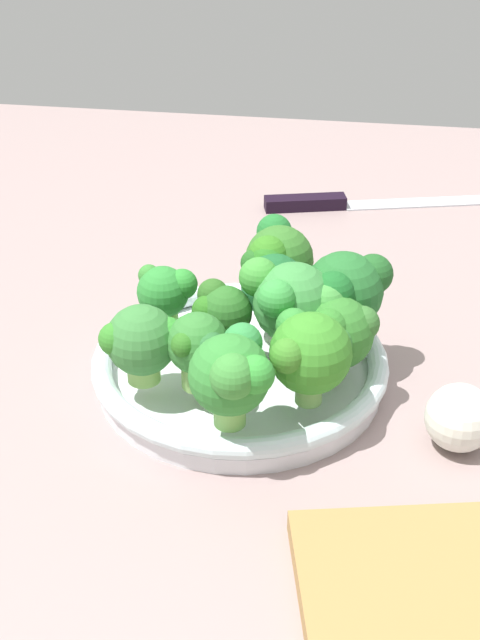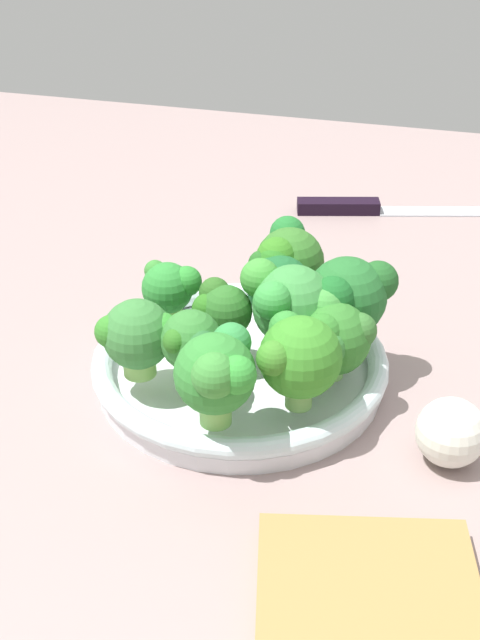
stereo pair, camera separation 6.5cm
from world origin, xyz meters
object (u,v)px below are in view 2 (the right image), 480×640
Objects in this scene: broccoli_floret_1 at (217,373)px; broccoli_floret_6 at (292,304)px; knife at (379,208)px; broccoli_floret_0 at (278,287)px; broccoli_floret_9 at (286,260)px; broccoli_floret_4 at (298,357)px; broccoli_floret_8 at (191,344)px; broccoli_floret_5 at (170,290)px; bowl at (240,366)px; broccoli_floret_3 at (139,335)px; broccoli_floret_7 at (349,296)px; broccoli_floret_2 at (222,311)px; broccoli_floret_10 at (334,339)px; garlic_bulb at (451,432)px.

broccoli_floret_1 is 0.88× the size of broccoli_floret_6.
knife is (37.23, -2.45, -7.53)cm from broccoli_floret_6.
broccoli_floret_9 is (3.92, 0.18, 0.60)cm from broccoli_floret_0.
broccoli_floret_8 is at bearing 86.43° from broccoli_floret_4.
broccoli_floret_5 is 38.61cm from knife.
broccoli_floret_6 is at bearing -87.33° from bowl.
broccoli_floret_7 is (8.32, -14.91, 1.12)cm from broccoli_floret_3.
broccoli_floret_9 reaches higher than broccoli_floret_0.
broccoli_floret_7 is (-1.47, -6.21, 0.85)cm from broccoli_floret_0.
broccoli_floret_2 is at bearing 108.56° from broccoli_floret_7.
broccoli_floret_0 is 1.01× the size of broccoli_floret_10.
broccoli_floret_9 is (8.66, -3.33, 0.81)cm from broccoli_floret_2.
broccoli_floret_1 is 9.85cm from broccoli_floret_2.
broccoli_floret_10 is (4.11, -1.97, -0.65)cm from broccoli_floret_4.
broccoli_floret_3 is 6.89cm from broccoli_floret_5.
broccoli_floret_6 is at bearing 66.28° from garlic_bulb.
broccoli_floret_1 is 5.39cm from broccoli_floret_8.
broccoli_floret_10 is at bearing -70.71° from broccoli_floret_8.
bowl is at bearing -104.71° from broccoli_floret_5.
broccoli_floret_1 is (-14.24, 1.05, 0.62)cm from broccoli_floret_0.
broccoli_floret_3 is 0.25× the size of knife.
broccoli_floret_9 is at bearing -31.81° from broccoli_floret_3.
broccoli_floret_3 is 1.04× the size of broccoli_floret_5.
broccoli_floret_1 is 6.21cm from broccoli_floret_4.
broccoli_floret_8 is (-5.30, 0.82, 0.04)cm from broccoli_floret_2.
broccoli_floret_7 is 8.37cm from broccoli_floret_9.
broccoli_floret_7 is 1.51× the size of garlic_bulb.
broccoli_floret_1 is at bearing 175.79° from broccoli_floret_0.
broccoli_floret_0 is 19.01cm from garlic_bulb.
knife is at bearing 2.63° from broccoli_floret_7.
knife is (42.84, -8.98, -6.18)cm from broccoli_floret_8.
broccoli_floret_0 reaches higher than broccoli_floret_8.
broccoli_floret_4 is 9.37cm from broccoli_floret_7.
broccoli_floret_10 reaches higher than knife.
broccoli_floret_9 is at bearing -16.57° from broccoli_floret_8.
broccoli_floret_10 reaches higher than broccoli_floret_8.
broccoli_floret_8 is 20.19cm from garlic_bulb.
broccoli_floret_2 is 0.73× the size of broccoli_floret_6.
broccoli_floret_5 is 10.92cm from broccoli_floret_6.
broccoli_floret_10 is at bearing 176.62° from broccoli_floret_7.
broccoli_floret_4 is 0.28× the size of knife.
broccoli_floret_10 is (-2.02, -3.73, -1.33)cm from broccoli_floret_6.
garlic_bulb is at bearing -107.01° from broccoli_floret_5.
broccoli_floret_10 is (3.34, -14.61, 0.10)cm from broccoli_floret_3.
broccoli_floret_4 reaches higher than broccoli_floret_10.
broccoli_floret_10 is at bearing -118.44° from broccoli_floret_6.
broccoli_floret_8 is at bearing 129.09° from broccoli_floret_7.
broccoli_floret_3 is (-5.06, 5.18, -0.05)cm from broccoli_floret_2.
broccoli_floret_6 is at bearing -63.77° from broccoli_floret_3.
broccoli_floret_9 is at bearing -12.12° from bowl.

